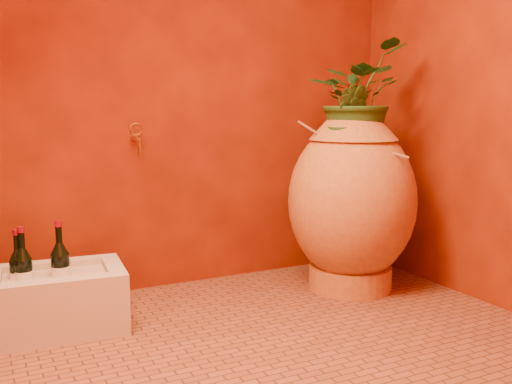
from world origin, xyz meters
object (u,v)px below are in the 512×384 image
amphora (352,200)px  stone_basin (56,301)px  wine_bottle_c (24,274)px  wall_tap (137,137)px  wine_bottle_b (19,275)px  wine_bottle_a (61,270)px

amphora → stone_basin: bearing=176.2°
wine_bottle_c → wall_tap: 0.89m
amphora → wine_bottle_b: bearing=175.2°
amphora → wine_bottle_a: bearing=176.0°
wine_bottle_b → wall_tap: 0.91m
amphora → wall_tap: amphora is taller
wall_tap → wine_bottle_b: bearing=-155.5°
stone_basin → wine_bottle_c: wine_bottle_c is taller
wine_bottle_b → wine_bottle_c: wine_bottle_c is taller
stone_basin → wine_bottle_c: 0.19m
stone_basin → wine_bottle_b: 0.20m
stone_basin → wine_bottle_b: size_ratio=1.97×
stone_basin → wine_bottle_a: bearing=2.8°
wine_bottle_a → wine_bottle_c: wine_bottle_a is taller
stone_basin → wall_tap: size_ratio=3.81×
amphora → stone_basin: 1.60m
wine_bottle_c → wall_tap: bearing=26.5°
amphora → wine_bottle_c: amphora is taller
wall_tap → stone_basin: bearing=-146.0°
stone_basin → wine_bottle_a: size_ratio=1.80×
wine_bottle_a → wine_bottle_b: (-0.17, 0.04, -0.01)m
amphora → stone_basin: size_ratio=1.59×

